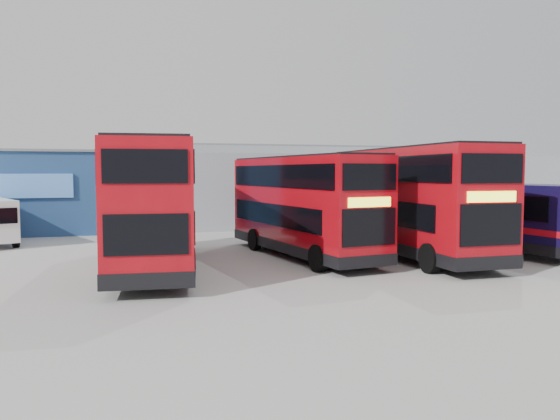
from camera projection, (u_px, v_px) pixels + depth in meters
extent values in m
plane|color=#9F9F9A|center=(362.00, 265.00, 22.16)|extent=(120.00, 120.00, 0.00)
cube|color=navy|center=(46.00, 192.00, 35.31)|extent=(12.00, 8.00, 5.00)
cube|color=slate|center=(45.00, 152.00, 35.13)|extent=(12.30, 8.30, 0.15)
cube|color=#579CF7|center=(37.00, 186.00, 31.35)|extent=(3.96, 0.15, 1.40)
cube|color=#9CA1AA|center=(348.00, 188.00, 43.37)|extent=(30.00, 12.00, 5.00)
cube|color=slate|center=(363.00, 152.00, 40.50)|extent=(30.50, 6.33, 1.29)
cube|color=slate|center=(335.00, 155.00, 45.86)|extent=(30.50, 6.33, 1.29)
cube|color=#A30912|center=(153.00, 202.00, 21.43)|extent=(3.78, 11.75, 4.45)
cube|color=black|center=(154.00, 253.00, 21.57)|extent=(3.83, 11.80, 0.49)
cube|color=black|center=(190.00, 216.00, 21.31)|extent=(0.94, 9.75, 1.04)
cube|color=black|center=(115.00, 217.00, 20.77)|extent=(0.94, 9.75, 1.04)
cube|color=black|center=(189.00, 168.00, 21.61)|extent=(1.04, 10.85, 1.04)
cube|color=black|center=(116.00, 168.00, 21.07)|extent=(1.04, 10.85, 1.04)
cube|color=black|center=(157.00, 208.00, 27.15)|extent=(2.47, 0.28, 1.48)
cube|color=black|center=(157.00, 169.00, 27.01)|extent=(2.47, 0.28, 1.04)
cube|color=yellow|center=(157.00, 189.00, 27.09)|extent=(1.98, 0.22, 0.38)
cube|color=black|center=(146.00, 235.00, 15.80)|extent=(2.41, 0.27, 1.21)
cube|color=black|center=(145.00, 166.00, 15.66)|extent=(2.41, 0.27, 0.99)
cube|color=black|center=(152.00, 145.00, 21.27)|extent=(3.60, 11.57, 0.11)
cylinder|color=black|center=(185.00, 240.00, 25.76)|extent=(0.45, 1.17, 1.14)
cylinder|color=black|center=(128.00, 242.00, 25.25)|extent=(0.45, 1.17, 1.14)
cylinder|color=black|center=(190.00, 265.00, 18.97)|extent=(0.45, 1.17, 1.14)
cylinder|color=black|center=(111.00, 267.00, 18.47)|extent=(0.45, 1.17, 1.14)
cube|color=#A30912|center=(302.00, 203.00, 24.39)|extent=(4.08, 10.81, 4.07)
cube|color=black|center=(302.00, 244.00, 24.51)|extent=(4.13, 10.85, 0.45)
cube|color=black|center=(272.00, 214.00, 24.25)|extent=(1.40, 8.85, 0.95)
cube|color=black|center=(322.00, 213.00, 25.32)|extent=(1.40, 8.85, 0.95)
cube|color=black|center=(276.00, 176.00, 23.76)|extent=(1.55, 9.84, 0.95)
cube|color=black|center=(327.00, 176.00, 24.84)|extent=(1.55, 9.84, 0.95)
cube|color=black|center=(369.00, 227.00, 19.64)|extent=(2.24, 0.39, 1.36)
cube|color=black|center=(370.00, 177.00, 19.51)|extent=(2.24, 0.39, 0.95)
cube|color=yellow|center=(370.00, 202.00, 19.57)|extent=(1.79, 0.31, 0.35)
cube|color=black|center=(257.00, 209.00, 29.21)|extent=(2.19, 0.38, 1.11)
cube|color=black|center=(257.00, 175.00, 29.09)|extent=(2.19, 0.38, 0.90)
cube|color=black|center=(302.00, 157.00, 24.24)|extent=(3.91, 10.64, 0.10)
cylinder|color=black|center=(318.00, 258.00, 20.69)|extent=(0.48, 1.08, 1.04)
cylinder|color=black|center=(371.00, 254.00, 21.71)|extent=(0.48, 1.08, 1.04)
cylinder|color=black|center=(255.00, 240.00, 26.42)|extent=(0.48, 1.08, 1.04)
cylinder|color=black|center=(299.00, 237.00, 27.43)|extent=(0.48, 1.08, 1.04)
cube|color=#A30912|center=(409.00, 199.00, 24.43)|extent=(2.79, 11.44, 4.41)
cube|color=black|center=(408.00, 243.00, 24.57)|extent=(2.83, 11.49, 0.49)
cube|color=black|center=(376.00, 210.00, 24.51)|extent=(0.11, 9.68, 1.03)
cube|color=black|center=(431.00, 209.00, 25.26)|extent=(0.11, 9.68, 1.03)
cube|color=black|center=(381.00, 169.00, 23.96)|extent=(0.12, 10.77, 1.03)
cube|color=black|center=(437.00, 169.00, 24.72)|extent=(0.12, 10.77, 1.03)
cube|color=black|center=(491.00, 225.00, 18.97)|extent=(2.45, 0.07, 1.47)
cube|color=black|center=(493.00, 168.00, 18.84)|extent=(2.45, 0.07, 1.03)
cube|color=yellow|center=(492.00, 197.00, 18.90)|extent=(1.96, 0.06, 0.38)
cube|color=black|center=(356.00, 205.00, 29.98)|extent=(2.39, 0.07, 1.20)
cube|color=black|center=(357.00, 170.00, 29.84)|extent=(2.39, 0.07, 0.98)
cube|color=black|center=(410.00, 149.00, 24.28)|extent=(2.63, 11.28, 0.11)
cylinder|color=black|center=(430.00, 258.00, 20.40)|extent=(0.36, 1.13, 1.13)
cylinder|color=black|center=(489.00, 255.00, 21.12)|extent=(0.36, 1.13, 1.13)
cylinder|color=black|center=(355.00, 237.00, 26.98)|extent=(0.36, 1.13, 1.13)
cylinder|color=black|center=(403.00, 236.00, 27.70)|extent=(0.36, 1.13, 1.13)
cube|color=black|center=(481.00, 212.00, 27.43)|extent=(3.93, 12.07, 2.86)
cube|color=black|center=(480.00, 236.00, 27.52)|extent=(3.98, 12.12, 0.43)
cube|color=red|center=(480.00, 222.00, 27.47)|extent=(3.97, 12.11, 0.27)
cube|color=black|center=(507.00, 202.00, 27.62)|extent=(1.10, 9.86, 1.02)
cube|color=black|center=(464.00, 203.00, 26.58)|extent=(1.10, 9.86, 1.02)
cube|color=black|center=(410.00, 202.00, 32.91)|extent=(2.42, 0.31, 1.40)
cylinder|color=black|center=(446.00, 227.00, 31.89)|extent=(0.46, 1.15, 1.12)
cylinder|color=black|center=(409.00, 229.00, 30.91)|extent=(0.46, 1.15, 1.12)
cylinder|color=black|center=(555.00, 243.00, 24.93)|extent=(0.46, 1.15, 1.12)
cylinder|color=black|center=(512.00, 246.00, 23.95)|extent=(0.46, 1.15, 1.12)
cube|color=black|center=(16.00, 214.00, 27.40)|extent=(0.40, 0.93, 0.65)
cylinder|color=black|center=(16.00, 240.00, 27.37)|extent=(0.53, 0.82, 0.78)
cylinder|color=black|center=(1.00, 233.00, 30.30)|extent=(0.53, 0.82, 0.78)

